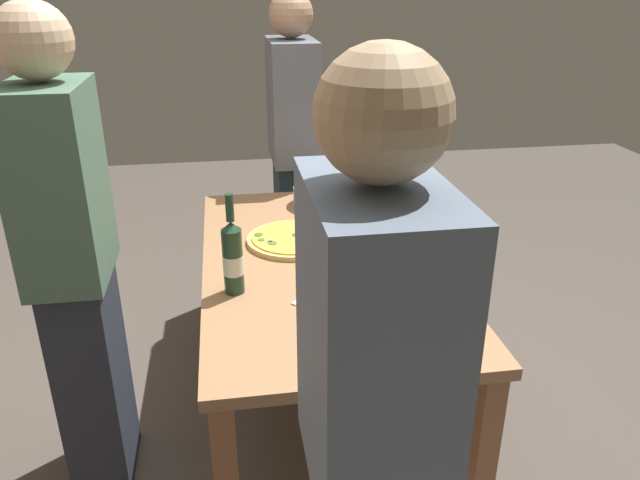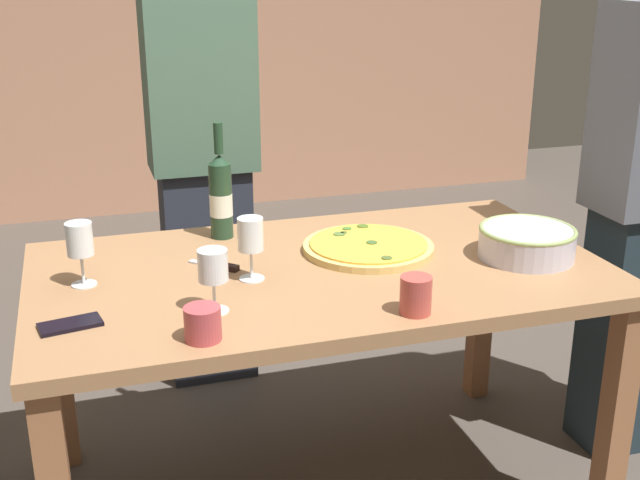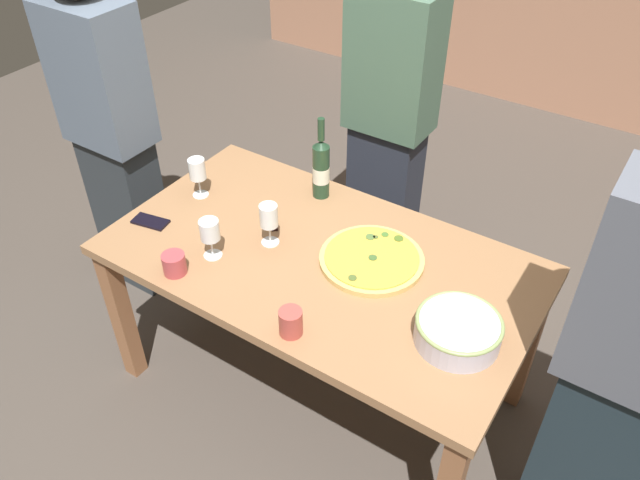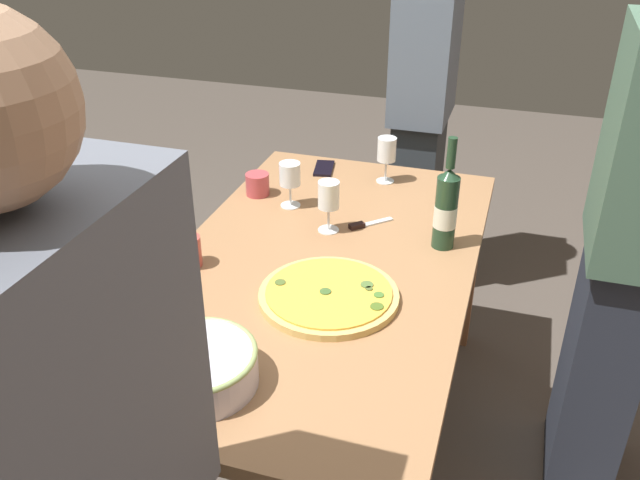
{
  "view_description": "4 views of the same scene",
  "coord_description": "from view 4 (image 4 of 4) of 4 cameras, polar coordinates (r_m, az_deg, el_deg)",
  "views": [
    {
      "loc": [
        -2.11,
        0.34,
        1.77
      ],
      "look_at": [
        0.0,
        0.0,
        0.83
      ],
      "focal_mm": 34.21,
      "sensor_mm": 36.0,
      "label": 1
    },
    {
      "loc": [
        -0.62,
        -2.01,
        1.57
      ],
      "look_at": [
        0.0,
        0.0,
        0.83
      ],
      "focal_mm": 44.93,
      "sensor_mm": 36.0,
      "label": 2
    },
    {
      "loc": [
        0.97,
        -1.48,
        2.27
      ],
      "look_at": [
        0.0,
        0.0,
        0.83
      ],
      "focal_mm": 35.18,
      "sensor_mm": 36.0,
      "label": 3
    },
    {
      "loc": [
        1.65,
        0.52,
        1.8
      ],
      "look_at": [
        0.0,
        0.0,
        0.83
      ],
      "focal_mm": 37.81,
      "sensor_mm": 36.0,
      "label": 4
    }
  ],
  "objects": [
    {
      "name": "pizza",
      "position": [
        1.86,
        0.75,
        -4.67
      ],
      "size": [
        0.39,
        0.39,
        0.03
      ],
      "color": "#D8B564",
      "rests_on": "dining_table"
    },
    {
      "name": "cup_ceramic",
      "position": [
        2.03,
        -11.09,
        -0.95
      ],
      "size": [
        0.08,
        0.08,
        0.1
      ],
      "primitive_type": "cylinder",
      "color": "#BF4A42",
      "rests_on": "dining_table"
    },
    {
      "name": "ground_plane",
      "position": [
        2.5,
        0.0,
        -16.8
      ],
      "size": [
        8.0,
        8.0,
        0.0
      ],
      "primitive_type": "plane",
      "color": "#4C443C"
    },
    {
      "name": "wine_glass_near_pizza",
      "position": [
        2.32,
        -2.56,
        5.39
      ],
      "size": [
        0.07,
        0.07,
        0.16
      ],
      "color": "white",
      "rests_on": "dining_table"
    },
    {
      "name": "cup_amber",
      "position": [
        2.44,
        -5.31,
        4.72
      ],
      "size": [
        0.08,
        0.08,
        0.08
      ],
      "primitive_type": "cylinder",
      "color": "#B8454A",
      "rests_on": "dining_table"
    },
    {
      "name": "cell_phone",
      "position": [
        2.65,
        0.34,
        6.09
      ],
      "size": [
        0.15,
        0.1,
        0.01
      ],
      "primitive_type": "cube",
      "rotation": [
        0.0,
        0.0,
        1.76
      ],
      "color": "black",
      "rests_on": "dining_table"
    },
    {
      "name": "serving_bowl",
      "position": [
        1.59,
        -10.3,
        -10.44
      ],
      "size": [
        0.28,
        0.28,
        0.09
      ],
      "color": "silver",
      "rests_on": "dining_table"
    },
    {
      "name": "person_guest_left",
      "position": [
        3.03,
        8.6,
        10.83
      ],
      "size": [
        0.39,
        0.24,
        1.68
      ],
      "rotation": [
        0.0,
        0.0,
        -0.08
      ],
      "color": "#2E353A",
      "rests_on": "ground"
    },
    {
      "name": "dining_table",
      "position": [
        2.08,
        0.0,
        -4.15
      ],
      "size": [
        1.6,
        0.9,
        0.75
      ],
      "color": "#9D7049",
      "rests_on": "ground"
    },
    {
      "name": "wine_bottle",
      "position": [
        2.09,
        10.62,
        2.72
      ],
      "size": [
        0.07,
        0.07,
        0.36
      ],
      "color": "#1F3C26",
      "rests_on": "dining_table"
    },
    {
      "name": "wine_glass_far_left",
      "position": [
        2.52,
        5.66,
        7.43
      ],
      "size": [
        0.07,
        0.07,
        0.17
      ],
      "color": "white",
      "rests_on": "dining_table"
    },
    {
      "name": "person_guest_right",
      "position": [
        2.08,
        24.85,
        -0.03
      ],
      "size": [
        0.38,
        0.24,
        1.71
      ],
      "rotation": [
        0.0,
        0.0,
        -1.36
      ],
      "color": "#272B38",
      "rests_on": "ground"
    },
    {
      "name": "wine_glass_by_bottle",
      "position": [
        2.15,
        0.74,
        3.59
      ],
      "size": [
        0.07,
        0.07,
        0.17
      ],
      "color": "white",
      "rests_on": "dining_table"
    },
    {
      "name": "pizza_knife",
      "position": [
        2.24,
        3.84,
        1.34
      ],
      "size": [
        0.13,
        0.13,
        0.02
      ],
      "color": "silver",
      "rests_on": "dining_table"
    }
  ]
}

